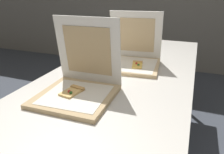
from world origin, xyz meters
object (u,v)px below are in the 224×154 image
Objects in this scene: cup_white_far at (105,52)px; cup_white_mid at (81,64)px; pizza_box_front at (79,85)px; table at (119,82)px; pizza_box_middle at (133,59)px.

cup_white_mid is at bearing -96.46° from cup_white_far.
table is at bearing 71.00° from pizza_box_front.
table is 0.24m from pizza_box_middle.
pizza_box_front is 5.35× the size of cup_white_mid.
cup_white_mid is (-0.04, -0.33, 0.00)m from cup_white_far.
pizza_box_front is 0.69m from cup_white_far.
table is at bearing -103.78° from pizza_box_middle.
pizza_box_middle is at bearing -27.00° from cup_white_far.
pizza_box_middle is 5.63× the size of cup_white_far.
pizza_box_front reaches higher than table.
cup_white_far is (-0.14, 0.68, -0.02)m from pizza_box_front.
pizza_box_middle reaches higher than cup_white_mid.
pizza_box_middle is (0.03, 0.22, 0.10)m from table.
cup_white_far is at bearing 146.89° from pizza_box_middle.
cup_white_far is at bearing 124.06° from table.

